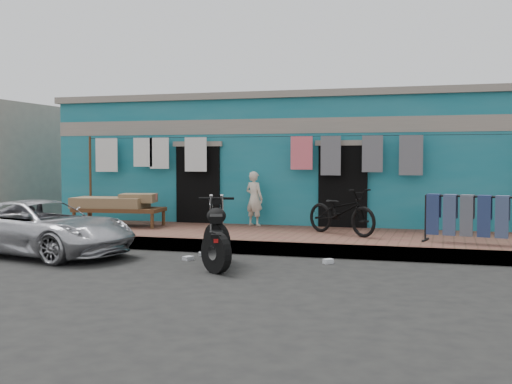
# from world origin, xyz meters

# --- Properties ---
(ground) EXTENTS (80.00, 80.00, 0.00)m
(ground) POSITION_xyz_m (0.00, 0.00, 0.00)
(ground) COLOR black
(ground) RESTS_ON ground
(sidewalk) EXTENTS (28.00, 3.00, 0.25)m
(sidewalk) POSITION_xyz_m (0.00, 3.00, 0.12)
(sidewalk) COLOR brown
(sidewalk) RESTS_ON ground
(curb) EXTENTS (28.00, 0.10, 0.25)m
(curb) POSITION_xyz_m (0.00, 1.55, 0.12)
(curb) COLOR gray
(curb) RESTS_ON ground
(building) EXTENTS (12.20, 5.20, 3.36)m
(building) POSITION_xyz_m (-0.00, 6.99, 1.69)
(building) COLOR #167184
(building) RESTS_ON ground
(clothesline) EXTENTS (10.06, 0.06, 2.10)m
(clothesline) POSITION_xyz_m (-0.77, 4.25, 1.80)
(clothesline) COLOR brown
(clothesline) RESTS_ON sidewalk
(car) EXTENTS (4.02, 2.40, 1.06)m
(car) POSITION_xyz_m (-3.66, 0.32, 0.53)
(car) COLOR silver
(car) RESTS_ON ground
(seated_person) EXTENTS (0.53, 0.45, 1.25)m
(seated_person) POSITION_xyz_m (-0.70, 4.20, 0.88)
(seated_person) COLOR beige
(seated_person) RESTS_ON sidewalk
(bicycle) EXTENTS (1.83, 1.53, 1.16)m
(bicycle) POSITION_xyz_m (1.50, 3.06, 0.83)
(bicycle) COLOR black
(bicycle) RESTS_ON sidewalk
(motorcycle) EXTENTS (1.72, 2.13, 1.12)m
(motorcycle) POSITION_xyz_m (-0.13, 0.12, 0.56)
(motorcycle) COLOR black
(motorcycle) RESTS_ON ground
(charpoy) EXTENTS (2.30, 1.40, 0.71)m
(charpoy) POSITION_xyz_m (-3.66, 3.26, 0.61)
(charpoy) COLOR brown
(charpoy) RESTS_ON sidewalk
(jeans_rack) EXTENTS (2.05, 1.08, 0.92)m
(jeans_rack) POSITION_xyz_m (4.07, 2.37, 0.71)
(jeans_rack) COLOR black
(jeans_rack) RESTS_ON sidewalk
(litter_a) EXTENTS (0.19, 0.18, 0.07)m
(litter_a) POSITION_xyz_m (-0.75, 1.10, 0.04)
(litter_a) COLOR silver
(litter_a) RESTS_ON ground
(litter_b) EXTENTS (0.20, 0.20, 0.08)m
(litter_b) POSITION_xyz_m (1.62, 0.91, 0.04)
(litter_b) COLOR silver
(litter_b) RESTS_ON ground
(litter_c) EXTENTS (0.20, 0.22, 0.07)m
(litter_c) POSITION_xyz_m (-0.82, 0.56, 0.03)
(litter_c) COLOR silver
(litter_c) RESTS_ON ground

